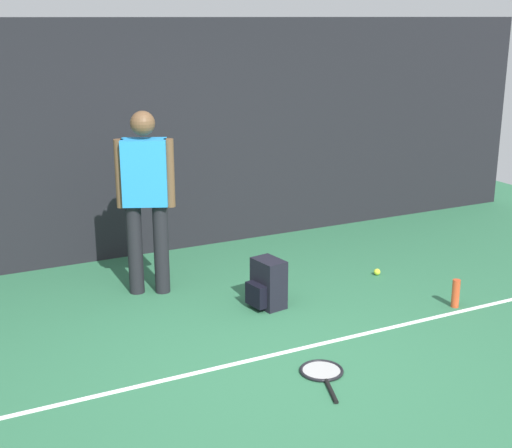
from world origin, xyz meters
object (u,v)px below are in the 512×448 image
(tennis_racket, at_px, (322,372))
(water_bottle, at_px, (456,293))
(backpack, at_px, (267,284))
(tennis_ball_by_fence, at_px, (377,272))
(tennis_player, at_px, (146,192))

(tennis_racket, height_order, water_bottle, water_bottle)
(tennis_racket, height_order, backpack, backpack)
(tennis_ball_by_fence, distance_m, water_bottle, 0.99)
(tennis_racket, bearing_deg, tennis_ball_by_fence, -27.41)
(tennis_ball_by_fence, bearing_deg, tennis_racket, -136.23)
(tennis_racket, distance_m, water_bottle, 1.79)
(backpack, relative_size, tennis_ball_by_fence, 6.67)
(tennis_racket, distance_m, tennis_ball_by_fence, 2.17)
(tennis_player, bearing_deg, backpack, 159.08)
(tennis_player, distance_m, tennis_racket, 2.37)
(tennis_racket, bearing_deg, backpack, 9.36)
(tennis_player, height_order, backpack, tennis_player)
(tennis_player, height_order, tennis_ball_by_fence, tennis_player)
(backpack, xyz_separation_m, tennis_ball_by_fence, (1.36, 0.22, -0.18))
(tennis_racket, relative_size, tennis_ball_by_fence, 9.65)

